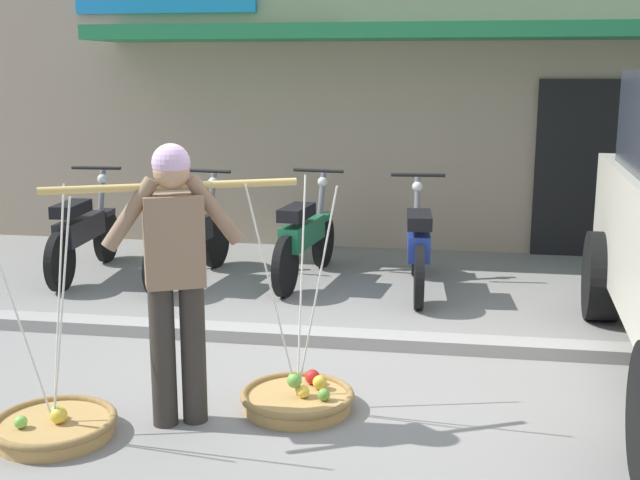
{
  "coord_description": "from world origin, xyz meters",
  "views": [
    {
      "loc": [
        1.14,
        -5.24,
        2.1
      ],
      "look_at": [
        0.18,
        0.6,
        0.85
      ],
      "focal_mm": 45.29,
      "sensor_mm": 36.0,
      "label": 1
    }
  ],
  "objects_px": {
    "fruit_basket_right_side": "(54,425)",
    "motorcycle_end_of_row": "(418,245)",
    "motorcycle_nearest_shop": "(82,233)",
    "motorcycle_second_in_row": "(188,238)",
    "fruit_vendor": "(175,267)",
    "motorcycle_third_in_row": "(304,237)",
    "fruit_basket_left_side": "(298,398)"
  },
  "relations": [
    {
      "from": "fruit_basket_right_side",
      "to": "motorcycle_end_of_row",
      "type": "xyz_separation_m",
      "value": [
        1.94,
        3.52,
        0.38
      ]
    },
    {
      "from": "fruit_basket_right_side",
      "to": "motorcycle_end_of_row",
      "type": "bearing_deg",
      "value": 61.12
    },
    {
      "from": "fruit_basket_right_side",
      "to": "motorcycle_nearest_shop",
      "type": "relative_size",
      "value": 0.8
    },
    {
      "from": "motorcycle_second_in_row",
      "to": "motorcycle_end_of_row",
      "type": "bearing_deg",
      "value": 0.41
    },
    {
      "from": "motorcycle_end_of_row",
      "to": "motorcycle_nearest_shop",
      "type": "bearing_deg",
      "value": 179.43
    },
    {
      "from": "fruit_vendor",
      "to": "motorcycle_second_in_row",
      "type": "xyz_separation_m",
      "value": [
        -1.01,
        3.2,
        -0.52
      ]
    },
    {
      "from": "motorcycle_third_in_row",
      "to": "motorcycle_end_of_row",
      "type": "bearing_deg",
      "value": -9.68
    },
    {
      "from": "motorcycle_end_of_row",
      "to": "fruit_basket_right_side",
      "type": "bearing_deg",
      "value": -118.88
    },
    {
      "from": "fruit_basket_right_side",
      "to": "motorcycle_third_in_row",
      "type": "distance_m",
      "value": 3.82
    },
    {
      "from": "fruit_vendor",
      "to": "fruit_basket_right_side",
      "type": "xyz_separation_m",
      "value": [
        -0.66,
        -0.31,
        -0.9
      ]
    },
    {
      "from": "fruit_basket_right_side",
      "to": "motorcycle_nearest_shop",
      "type": "height_order",
      "value": "fruit_basket_right_side"
    },
    {
      "from": "motorcycle_nearest_shop",
      "to": "motorcycle_second_in_row",
      "type": "bearing_deg",
      "value": -2.54
    },
    {
      "from": "fruit_vendor",
      "to": "motorcycle_second_in_row",
      "type": "distance_m",
      "value": 3.39
    },
    {
      "from": "motorcycle_second_in_row",
      "to": "motorcycle_third_in_row",
      "type": "relative_size",
      "value": 1.0
    },
    {
      "from": "motorcycle_second_in_row",
      "to": "motorcycle_third_in_row",
      "type": "xyz_separation_m",
      "value": [
        1.15,
        0.21,
        0.0
      ]
    },
    {
      "from": "motorcycle_second_in_row",
      "to": "fruit_vendor",
      "type": "bearing_deg",
      "value": -72.51
    },
    {
      "from": "fruit_vendor",
      "to": "motorcycle_third_in_row",
      "type": "xyz_separation_m",
      "value": [
        0.14,
        3.41,
        -0.52
      ]
    },
    {
      "from": "motorcycle_third_in_row",
      "to": "motorcycle_second_in_row",
      "type": "bearing_deg",
      "value": -169.59
    },
    {
      "from": "motorcycle_third_in_row",
      "to": "fruit_basket_right_side",
      "type": "bearing_deg",
      "value": -102.2
    },
    {
      "from": "fruit_vendor",
      "to": "fruit_basket_left_side",
      "type": "bearing_deg",
      "value": 25.16
    },
    {
      "from": "motorcycle_nearest_shop",
      "to": "motorcycle_second_in_row",
      "type": "xyz_separation_m",
      "value": [
        1.15,
        -0.05,
        0.0
      ]
    },
    {
      "from": "fruit_basket_left_side",
      "to": "motorcycle_nearest_shop",
      "type": "relative_size",
      "value": 0.8
    },
    {
      "from": "motorcycle_third_in_row",
      "to": "motorcycle_end_of_row",
      "type": "relative_size",
      "value": 1.0
    },
    {
      "from": "motorcycle_second_in_row",
      "to": "motorcycle_third_in_row",
      "type": "height_order",
      "value": "same"
    },
    {
      "from": "motorcycle_second_in_row",
      "to": "fruit_basket_left_side",
      "type": "bearing_deg",
      "value": -59.86
    },
    {
      "from": "motorcycle_third_in_row",
      "to": "fruit_basket_left_side",
      "type": "bearing_deg",
      "value": -80.35
    },
    {
      "from": "fruit_basket_left_side",
      "to": "motorcycle_third_in_row",
      "type": "distance_m",
      "value": 3.16
    },
    {
      "from": "motorcycle_second_in_row",
      "to": "motorcycle_third_in_row",
      "type": "distance_m",
      "value": 1.17
    },
    {
      "from": "fruit_basket_left_side",
      "to": "fruit_basket_right_side",
      "type": "relative_size",
      "value": 1.0
    },
    {
      "from": "fruit_basket_right_side",
      "to": "motorcycle_end_of_row",
      "type": "distance_m",
      "value": 4.04
    },
    {
      "from": "fruit_vendor",
      "to": "fruit_basket_left_side",
      "type": "distance_m",
      "value": 1.16
    },
    {
      "from": "fruit_basket_left_side",
      "to": "motorcycle_end_of_row",
      "type": "xyz_separation_m",
      "value": [
        0.61,
        2.9,
        0.38
      ]
    }
  ]
}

